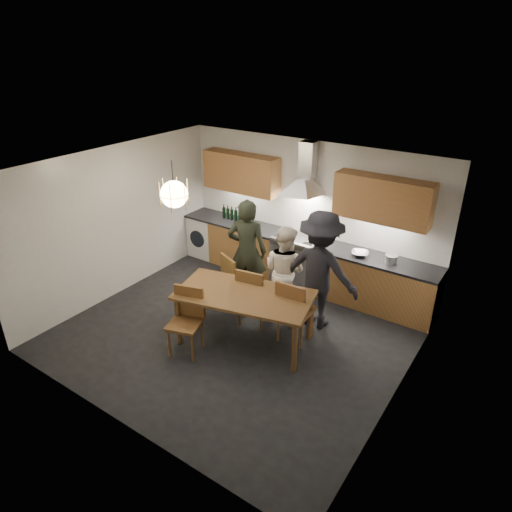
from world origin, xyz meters
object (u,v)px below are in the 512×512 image
Objects in this scene: dining_table at (244,299)px; wine_bottles at (238,215)px; chair_front at (187,315)px; person_mid at (285,270)px; stock_pot at (391,259)px; person_left at (247,251)px; chair_back_left at (234,279)px; mixing_bowl at (360,254)px; person_right at (320,270)px.

wine_bottles reaches higher than dining_table.
chair_front is 0.65× the size of person_mid.
person_mid is at bearing -146.17° from stock_pot.
person_mid is at bearing 158.96° from person_left.
stock_pot is at bearing -1.71° from wine_bottles.
chair_back_left is at bearing 67.28° from person_left.
stock_pot is (2.14, 1.33, 0.41)m from chair_back_left.
person_left is 0.74m from person_mid.
dining_table is 2.20m from mixing_bowl.
mixing_bowl is 0.37× the size of wine_bottles.
mixing_bowl is (0.94, 1.98, 0.20)m from dining_table.
stock_pot is at bearing -138.99° from person_mid.
person_mid is (0.05, 1.05, 0.03)m from dining_table.
mixing_bowl is 2.58m from wine_bottles.
person_right reaches higher than person_mid.
wine_bottles is (-1.06, 2.69, 0.47)m from chair_front.
person_mid reaches higher than mixing_bowl.
person_left is at bearing 8.35° from person_mid.
chair_back_left reaches higher than dining_table.
wine_bottles is (-0.96, 1.42, 0.48)m from chair_back_left.
chair_front is at bearing -128.04° from stock_pot.
dining_table is 1.16× the size of person_left.
mixing_bowl is at bearing -2.38° from wine_bottles.
mixing_bowl is (1.52, 2.59, 0.37)m from chair_front.
wine_bottles is at bearing 94.13° from chair_front.
person_mid is 2.00m from wine_bottles.
person_mid reaches higher than chair_front.
person_left is 1.20× the size of person_mid.
person_mid is (0.73, 0.39, 0.21)m from chair_back_left.
person_left is 1.87m from mixing_bowl.
person_left is 1.36m from person_right.
wine_bottles is at bearing -24.33° from person_mid.
wine_bottles is (-2.32, 1.05, 0.09)m from person_right.
person_right reaches higher than wine_bottles.
person_right is 2.54m from wine_bottles.
person_mid is at bearing -133.80° from mixing_bowl.
stock_pot is 3.10m from wine_bottles.
wine_bottles is (-2.58, 0.11, 0.10)m from mixing_bowl.
stock_pot is (1.46, 2.00, 0.24)m from dining_table.
chair_back_left is 1.78m from wine_bottles.
chair_back_left is at bearing -148.15° from stock_pot.
wine_bottles reaches higher than chair_back_left.
chair_back_left is at bearing 122.35° from dining_table.
person_right is 1.23m from stock_pot.
person_right is at bearing 35.31° from chair_front.
wine_bottles is at bearing 177.62° from mixing_bowl.
chair_front is 5.15× the size of stock_pot.
person_left is at bearing 76.12° from chair_front.
mixing_bowl is at bearing -178.37° from stock_pot.
mixing_bowl is (1.62, 0.94, 0.02)m from person_left.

